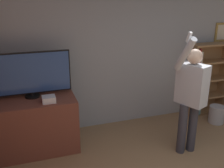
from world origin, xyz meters
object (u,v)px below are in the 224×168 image
(bookshelf, at_px, (204,81))
(television, at_px, (30,74))
(person, at_px, (191,93))
(waste_bin, at_px, (217,114))
(game_console, at_px, (49,99))

(bookshelf, bearing_deg, television, -176.23)
(television, relative_size, bookshelf, 0.83)
(television, distance_m, person, 2.36)
(bookshelf, height_order, person, person)
(waste_bin, bearing_deg, person, -149.60)
(game_console, height_order, person, person)
(game_console, bearing_deg, television, 127.47)
(game_console, relative_size, bookshelf, 0.13)
(game_console, height_order, bookshelf, bookshelf)
(game_console, distance_m, person, 2.06)
(person, bearing_deg, game_console, -129.93)
(television, relative_size, waste_bin, 3.60)
(bookshelf, distance_m, person, 1.59)
(game_console, relative_size, waste_bin, 0.57)
(game_console, xyz_separation_m, person, (1.96, -0.62, 0.08))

